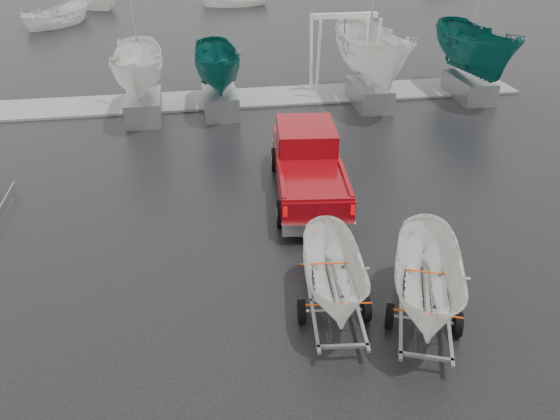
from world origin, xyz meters
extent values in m
plane|color=black|center=(0.00, 0.00, 0.00)|extent=(120.00, 120.00, 0.00)
cube|color=gray|center=(0.00, 13.00, 0.05)|extent=(30.00, 3.00, 0.12)
cube|color=maroon|center=(1.50, 2.25, 0.87)|extent=(2.87, 6.51, 1.03)
cube|color=maroon|center=(1.63, 3.39, 1.68)|extent=(2.28, 2.71, 0.92)
cube|color=black|center=(1.63, 3.39, 1.74)|extent=(2.28, 2.44, 0.60)
cube|color=silver|center=(1.14, -0.93, 0.54)|extent=(2.20, 0.44, 0.38)
cylinder|color=black|center=(0.71, 4.42, 0.43)|extent=(0.42, 0.90, 0.87)
cylinder|color=black|center=(2.76, 4.19, 0.43)|extent=(0.42, 0.90, 0.87)
cylinder|color=black|center=(0.24, 0.32, 0.43)|extent=(0.42, 0.90, 0.87)
cylinder|color=black|center=(2.29, 0.08, 0.43)|extent=(0.42, 0.90, 0.87)
cube|color=gray|center=(0.23, -4.05, 0.45)|extent=(0.49, 3.59, 0.08)
cube|color=gray|center=(1.32, -4.17, 0.45)|extent=(0.49, 3.59, 0.08)
cylinder|color=gray|center=(0.75, -4.31, 0.30)|extent=(1.60, 0.26, 0.08)
cylinder|color=black|center=(-0.04, -4.22, 0.30)|extent=(0.25, 0.62, 0.60)
cylinder|color=black|center=(1.55, -4.40, 0.30)|extent=(0.25, 0.62, 0.60)
imported|color=white|center=(0.77, -4.11, 2.42)|extent=(1.61, 1.65, 3.86)
cube|color=#DE4407|center=(0.86, -3.32, 1.00)|extent=(1.54, 0.22, 0.03)
cube|color=#DE4407|center=(0.68, -4.91, 1.00)|extent=(1.54, 0.22, 0.03)
cube|color=gray|center=(2.35, -4.62, 0.45)|extent=(1.34, 3.40, 0.08)
cube|color=gray|center=(3.38, -5.01, 0.45)|extent=(1.34, 3.40, 0.08)
cylinder|color=gray|center=(2.79, -5.01, 0.30)|extent=(1.53, 0.64, 0.08)
cylinder|color=black|center=(2.04, -4.72, 0.30)|extent=(0.38, 0.62, 0.60)
cylinder|color=black|center=(3.54, -5.29, 0.30)|extent=(0.38, 0.62, 0.60)
imported|color=white|center=(2.86, -4.82, 2.64)|extent=(2.10, 2.13, 4.30)
cube|color=#DE4407|center=(3.15, -4.07, 1.00)|extent=(1.47, 0.59, 0.03)
cube|color=#DE4407|center=(2.58, -5.57, 1.00)|extent=(1.47, 0.59, 0.03)
cylinder|color=silver|center=(4.09, 12.20, 2.00)|extent=(0.16, 0.58, 3.99)
cylinder|color=silver|center=(4.09, 13.80, 2.00)|extent=(0.16, 0.58, 3.99)
cylinder|color=silver|center=(7.09, 12.20, 2.00)|extent=(0.16, 0.58, 3.99)
cylinder|color=silver|center=(7.09, 13.80, 2.00)|extent=(0.16, 0.58, 3.99)
cube|color=silver|center=(5.59, 13.00, 4.00)|extent=(3.30, 0.25, 0.25)
cube|color=gray|center=(-4.53, 11.00, 0.55)|extent=(1.60, 3.20, 1.10)
imported|color=white|center=(-4.53, 11.00, 4.14)|extent=(2.29, 2.35, 6.09)
cube|color=gray|center=(-0.94, 11.20, 0.55)|extent=(1.60, 3.20, 1.10)
imported|color=#0B504B|center=(-0.94, 11.20, 3.92)|extent=(2.12, 2.18, 5.64)
cube|color=gray|center=(6.47, 11.00, 0.55)|extent=(1.60, 3.20, 1.10)
imported|color=white|center=(6.47, 11.00, 4.84)|extent=(2.81, 2.89, 7.47)
cube|color=gray|center=(11.93, 11.30, 0.55)|extent=(1.60, 3.20, 1.10)
imported|color=#0B504B|center=(11.93, 11.30, 4.56)|extent=(2.61, 2.67, 6.93)
imported|color=white|center=(-12.42, 34.00, 0.00)|extent=(3.73, 3.75, 7.05)
imported|color=white|center=(-11.03, 41.91, 0.00)|extent=(3.77, 3.77, 7.01)
imported|color=white|center=(2.49, 40.54, 0.00)|extent=(2.73, 2.66, 6.72)
camera|label=1|loc=(-2.28, -14.35, 9.16)|focal=35.00mm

